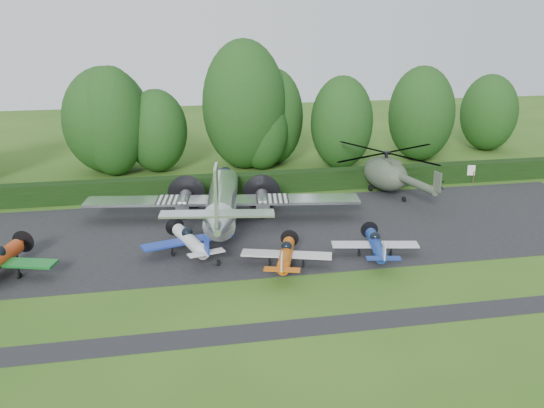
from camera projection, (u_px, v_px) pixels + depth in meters
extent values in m
plane|color=#295317|center=(235.00, 287.00, 39.65)|extent=(160.00, 160.00, 0.00)
cube|color=black|center=(218.00, 234.00, 49.00)|extent=(70.00, 18.00, 0.01)
cube|color=black|center=(249.00, 333.00, 34.05)|extent=(70.00, 2.00, 0.00)
cube|color=black|center=(206.00, 196.00, 59.27)|extent=(90.00, 1.60, 2.00)
cylinder|color=silver|center=(222.00, 200.00, 50.98)|extent=(2.46, 12.81, 2.46)
cone|color=silver|center=(214.00, 178.00, 57.68)|extent=(2.46, 1.60, 2.46)
cone|color=silver|center=(234.00, 225.00, 43.63)|extent=(2.46, 3.20, 2.46)
sphere|color=black|center=(215.00, 176.00, 56.56)|extent=(1.60, 1.60, 1.60)
cube|color=silver|center=(221.00, 200.00, 52.07)|extent=(23.49, 2.56, 0.23)
cube|color=white|center=(171.00, 202.00, 51.25)|extent=(2.78, 2.67, 0.05)
cube|color=white|center=(270.00, 196.00, 52.82)|extent=(2.78, 2.67, 0.05)
cylinder|color=silver|center=(181.00, 203.00, 52.13)|extent=(1.17, 3.42, 1.17)
cylinder|color=silver|center=(259.00, 199.00, 53.38)|extent=(1.17, 3.42, 1.17)
cylinder|color=black|center=(179.00, 195.00, 54.37)|extent=(3.42, 0.03, 3.42)
cylinder|color=black|center=(254.00, 191.00, 55.62)|extent=(3.42, 0.03, 3.42)
cube|color=silver|center=(236.00, 213.00, 42.47)|extent=(8.01, 1.50, 0.15)
cube|color=silver|center=(236.00, 194.00, 41.72)|extent=(0.19, 2.35, 4.06)
cylinder|color=black|center=(182.00, 218.00, 52.09)|extent=(0.27, 0.96, 0.96)
cylinder|color=black|center=(260.00, 213.00, 53.34)|extent=(0.27, 0.96, 0.96)
cylinder|color=black|center=(238.00, 262.00, 43.16)|extent=(0.19, 0.47, 0.47)
cylinder|color=black|center=(7.00, 242.00, 44.09)|extent=(1.68, 0.02, 1.68)
cylinder|color=black|center=(20.00, 273.00, 41.28)|extent=(0.16, 0.49, 0.49)
cylinder|color=black|center=(6.00, 261.00, 43.42)|extent=(0.13, 0.45, 0.45)
cylinder|color=silver|center=(190.00, 241.00, 44.64)|extent=(0.95, 5.46, 0.95)
sphere|color=black|center=(189.00, 232.00, 45.06)|extent=(0.83, 0.83, 0.83)
cube|color=#1B32A3|center=(190.00, 240.00, 45.15)|extent=(6.95, 1.29, 0.14)
cube|color=silver|center=(193.00, 255.00, 41.50)|extent=(2.58, 0.70, 0.10)
cube|color=#1B32A3|center=(193.00, 246.00, 41.21)|extent=(0.10, 0.79, 1.29)
cylinder|color=black|center=(187.00, 225.00, 47.94)|extent=(1.49, 0.02, 1.49)
cylinder|color=black|center=(173.00, 252.00, 44.96)|extent=(0.14, 0.44, 0.44)
cylinder|color=black|center=(208.00, 250.00, 45.44)|extent=(0.14, 0.44, 0.44)
cylinder|color=black|center=(188.00, 240.00, 47.34)|extent=(0.12, 0.40, 0.40)
cylinder|color=#C7550B|center=(286.00, 255.00, 42.29)|extent=(0.88, 5.02, 0.88)
sphere|color=black|center=(284.00, 247.00, 42.68)|extent=(0.77, 0.77, 0.77)
cube|color=silver|center=(285.00, 254.00, 42.76)|extent=(6.38, 1.19, 0.13)
cube|color=#C7550B|center=(296.00, 269.00, 39.41)|extent=(2.37, 0.64, 0.09)
cube|color=silver|center=(296.00, 261.00, 39.15)|extent=(0.09, 0.73, 1.19)
cylinder|color=black|center=(277.00, 239.00, 45.32)|extent=(1.37, 0.02, 1.37)
cylinder|color=black|center=(269.00, 266.00, 42.59)|extent=(0.13, 0.40, 0.40)
cylinder|color=black|center=(301.00, 263.00, 43.02)|extent=(0.13, 0.40, 0.40)
cylinder|color=black|center=(279.00, 254.00, 44.77)|extent=(0.11, 0.36, 0.36)
cylinder|color=navy|center=(376.00, 245.00, 44.10)|extent=(0.87, 4.99, 0.87)
sphere|color=black|center=(374.00, 237.00, 44.48)|extent=(0.76, 0.76, 0.76)
cube|color=silver|center=(374.00, 245.00, 44.57)|extent=(6.34, 1.18, 0.13)
cube|color=navy|center=(392.00, 258.00, 41.24)|extent=(2.36, 0.63, 0.09)
cube|color=silver|center=(393.00, 250.00, 40.97)|extent=(0.09, 0.73, 1.18)
cylinder|color=black|center=(361.00, 230.00, 47.11)|extent=(1.36, 0.02, 1.36)
cylinder|color=black|center=(359.00, 255.00, 44.39)|extent=(0.13, 0.40, 0.40)
cylinder|color=black|center=(389.00, 253.00, 44.83)|extent=(0.13, 0.40, 0.40)
cylinder|color=black|center=(365.00, 244.00, 46.56)|extent=(0.11, 0.36, 0.36)
ellipsoid|color=#374031|center=(385.00, 174.00, 59.72)|extent=(3.36, 6.16, 3.22)
cylinder|color=#374031|center=(405.00, 184.00, 55.10)|extent=(0.75, 6.46, 0.75)
cube|color=#374031|center=(421.00, 183.00, 51.69)|extent=(0.13, 0.97, 1.72)
cylinder|color=black|center=(386.00, 158.00, 59.23)|extent=(0.32, 0.32, 0.86)
cylinder|color=black|center=(386.00, 153.00, 59.08)|extent=(0.75, 0.75, 0.27)
cylinder|color=black|center=(386.00, 153.00, 59.08)|extent=(12.92, 12.92, 0.06)
cube|color=#374031|center=(389.00, 163.00, 58.54)|extent=(0.97, 2.15, 0.75)
ellipsoid|color=black|center=(379.00, 168.00, 61.30)|extent=(2.04, 2.04, 1.84)
cylinder|color=black|center=(371.00, 187.00, 60.82)|extent=(0.19, 0.60, 0.60)
cylinder|color=black|center=(391.00, 186.00, 61.22)|extent=(0.19, 0.60, 0.60)
cylinder|color=black|center=(398.00, 200.00, 57.02)|extent=(0.17, 0.52, 0.52)
cylinder|color=#3F3326|center=(443.00, 178.00, 63.14)|extent=(0.13, 0.13, 1.29)
cylinder|color=#3F3326|center=(472.00, 176.00, 63.73)|extent=(0.13, 0.13, 1.29)
cube|color=white|center=(458.00, 170.00, 63.21)|extent=(3.44, 0.09, 1.07)
cylinder|color=black|center=(158.00, 158.00, 67.78)|extent=(0.70, 0.70, 3.01)
ellipsoid|color=#153912|center=(156.00, 131.00, 66.83)|extent=(6.80, 6.80, 9.20)
cylinder|color=black|center=(486.00, 138.00, 78.11)|extent=(0.70, 0.70, 3.18)
ellipsoid|color=#153912|center=(489.00, 113.00, 77.11)|extent=(7.13, 7.13, 9.71)
cylinder|color=black|center=(115.00, 158.00, 66.06)|extent=(0.70, 0.70, 3.87)
ellipsoid|color=#153912|center=(112.00, 122.00, 64.84)|extent=(7.01, 7.01, 11.84)
cylinder|color=black|center=(245.00, 147.00, 69.10)|extent=(0.70, 0.70, 4.73)
ellipsoid|color=#153912|center=(244.00, 105.00, 67.61)|extent=(9.35, 9.35, 14.46)
cylinder|color=black|center=(275.00, 148.00, 71.24)|extent=(0.70, 0.70, 3.61)
ellipsoid|color=#153912|center=(275.00, 117.00, 70.11)|extent=(6.51, 6.51, 11.04)
cylinder|color=black|center=(419.00, 145.00, 72.77)|extent=(0.70, 0.70, 3.68)
ellipsoid|color=#153912|center=(421.00, 114.00, 71.62)|extent=(7.76, 7.76, 11.23)
cylinder|color=black|center=(341.00, 153.00, 69.06)|extent=(0.70, 0.70, 3.44)
ellipsoid|color=#153912|center=(342.00, 123.00, 67.98)|extent=(6.99, 6.99, 10.51)
cylinder|color=black|center=(261.00, 157.00, 68.82)|extent=(0.70, 0.70, 2.83)
ellipsoid|color=#153912|center=(261.00, 131.00, 67.93)|extent=(6.00, 6.00, 8.66)
cylinder|color=black|center=(109.00, 155.00, 67.49)|extent=(0.70, 0.70, 3.82)
ellipsoid|color=#153912|center=(106.00, 120.00, 66.29)|extent=(9.54, 9.54, 11.67)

